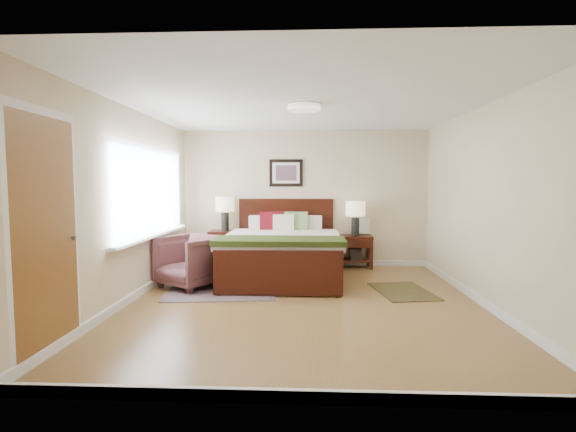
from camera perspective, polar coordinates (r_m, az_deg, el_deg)
The scene contains 18 objects.
floor at distance 5.47m, azimuth 2.16°, elevation -11.70°, with size 5.00×5.00×0.00m, color olive.
back_wall at distance 7.76m, azimuth 2.33°, elevation 2.43°, with size 4.50×0.04×2.50m, color beige.
front_wall at distance 2.77m, azimuth 1.85°, elevation -1.10°, with size 4.50×0.04×2.50m, color beige.
left_wall at distance 5.73m, azimuth -20.91°, elevation 1.45°, with size 0.04×5.00×2.50m, color beige.
right_wall at distance 5.71m, azimuth 25.43°, elevation 1.30°, with size 0.04×5.00×2.50m, color beige.
ceiling at distance 5.34m, azimuth 2.24°, elevation 15.01°, with size 4.50×5.00×0.02m, color white.
window at distance 6.36m, azimuth -17.98°, elevation 2.93°, with size 0.11×2.72×1.32m.
door at distance 4.19m, azimuth -30.14°, elevation -2.27°, with size 0.06×1.00×2.18m.
ceil_fixture at distance 5.34m, azimuth 2.24°, elevation 14.64°, with size 0.44×0.44×0.08m.
bed at distance 6.71m, azimuth -0.74°, elevation -3.77°, with size 1.86×2.27×1.22m.
wall_art at distance 7.73m, azimuth -0.27°, elevation 5.91°, with size 0.62×0.05×0.50m.
nightstand_left at distance 7.71m, azimuth -8.60°, elevation -2.94°, with size 0.56×0.50×0.66m.
nightstand_right at distance 7.65m, azimuth 9.17°, elevation -4.36°, with size 0.59×0.45×0.59m.
lamp_left at distance 7.68m, azimuth -8.61°, elevation 1.20°, with size 0.34×0.34×0.61m.
lamp_right at distance 7.59m, azimuth 9.22°, elevation 0.58°, with size 0.34×0.34×0.61m.
armchair at distance 6.34m, azimuth -13.16°, elevation -6.04°, with size 0.81×0.84×0.76m, color brown.
rug_persian at distance 6.55m, azimuth -8.64°, elevation -8.97°, with size 1.50×2.11×0.01m, color #0B1B39.
rug_navy at distance 6.19m, azimuth 15.45°, elevation -9.88°, with size 0.71×1.06×0.01m, color black.
Camera 1 is at (0.03, -5.25, 1.51)m, focal length 26.00 mm.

